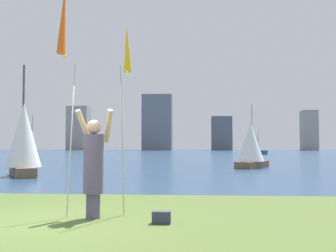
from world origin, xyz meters
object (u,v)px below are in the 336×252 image
object	(u,v)px
kite_flag_left	(64,24)
sailboat_1	(23,140)
person	(94,164)
sailboat_5	(258,144)
sailboat_2	(31,139)
kite_flag_right	(127,55)
sailboat_3	(251,146)
bag	(161,217)

from	to	relation	value
kite_flag_left	sailboat_1	world-z (taller)	sailboat_1
person	sailboat_5	bearing A→B (deg)	89.10
sailboat_1	person	bearing A→B (deg)	-59.97
person	sailboat_2	xyz separation A→B (m)	(-23.42, 52.95, 1.26)
kite_flag_left	sailboat_1	size ratio (longest dim) A/B	0.89
kite_flag_left	sailboat_5	world-z (taller)	kite_flag_left
kite_flag_left	kite_flag_right	world-z (taller)	kite_flag_left
sailboat_2	sailboat_5	bearing A→B (deg)	0.42
person	sailboat_5	world-z (taller)	sailboat_5
sailboat_2	sailboat_3	world-z (taller)	sailboat_2
sailboat_5	kite_flag_right	bearing A→B (deg)	-100.52
person	sailboat_3	xyz separation A→B (m)	(4.91, 17.11, 0.31)
person	bag	xyz separation A→B (m)	(1.30, -0.41, -0.88)
kite_flag_left	sailboat_5	size ratio (longest dim) A/B	1.13
bag	sailboat_5	distance (m)	54.36
kite_flag_left	sailboat_5	bearing A→B (deg)	78.65
kite_flag_left	sailboat_5	distance (m)	54.60
bag	sailboat_2	bearing A→B (deg)	114.85
kite_flag_left	bag	xyz separation A→B (m)	(1.79, -0.11, -3.43)
sailboat_1	sailboat_3	world-z (taller)	sailboat_1
kite_flag_right	sailboat_2	xyz separation A→B (m)	(-23.91, 52.30, -0.91)
kite_flag_left	sailboat_3	xyz separation A→B (m)	(5.41, 17.41, -2.24)
kite_flag_left	kite_flag_right	size ratio (longest dim) A/B	1.15
sailboat_1	kite_flag_left	bearing A→B (deg)	-62.90
kite_flag_right	sailboat_3	distance (m)	17.14
kite_flag_right	sailboat_1	size ratio (longest dim) A/B	0.77
sailboat_1	sailboat_3	bearing A→B (deg)	34.86
kite_flag_left	sailboat_3	distance (m)	18.36
kite_flag_left	sailboat_1	bearing A→B (deg)	117.10
person	sailboat_5	xyz separation A→B (m)	(10.25, 53.20, 0.57)
sailboat_1	sailboat_3	xyz separation A→B (m)	(10.55, 7.35, -0.27)
kite_flag_right	bag	xyz separation A→B (m)	(0.80, -1.06, -3.06)
bag	sailboat_5	xyz separation A→B (m)	(8.95, 53.60, 1.46)
sailboat_2	sailboat_3	size ratio (longest dim) A/B	1.56
bag	sailboat_5	world-z (taller)	sailboat_5
sailboat_3	sailboat_2	bearing A→B (deg)	128.32
kite_flag_right	sailboat_5	xyz separation A→B (m)	(9.75, 52.54, -1.60)
person	kite_flag_left	size ratio (longest dim) A/B	0.47
person	sailboat_1	bearing A→B (deg)	130.04
person	sailboat_3	world-z (taller)	sailboat_3
kite_flag_left	sailboat_1	xyz separation A→B (m)	(-5.15, 10.06, -1.97)
bag	sailboat_1	bearing A→B (deg)	124.30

